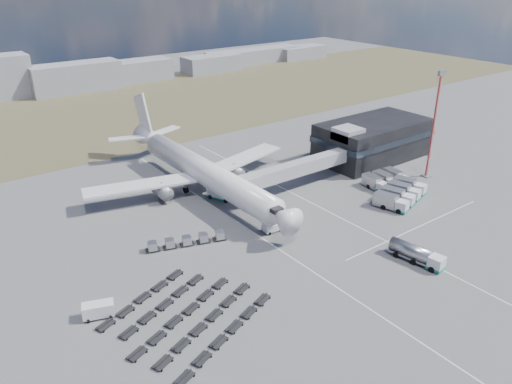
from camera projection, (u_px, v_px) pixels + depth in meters
ground at (294, 250)px, 90.61m from camera, size 420.00×420.00×0.00m
grass_strip at (84, 116)px, 170.70m from camera, size 420.00×90.00×0.01m
lane_markings at (322, 228)px, 98.11m from camera, size 47.12×110.00×0.01m
terminal at (372, 139)px, 131.92m from camera, size 30.40×16.40×11.00m
jet_bridge at (289, 171)px, 112.05m from camera, size 30.30×3.80×7.05m
airliner at (201, 170)px, 111.98m from camera, size 51.59×64.53×17.62m
fuel_tanker at (416, 254)px, 86.47m from camera, size 3.98×10.05×3.16m
pushback_tug at (272, 228)px, 96.75m from camera, size 3.75×2.25×1.60m
utility_van at (98, 310)px, 72.99m from camera, size 4.92×3.44×2.38m
catering_truck at (219, 193)px, 110.02m from camera, size 4.31×6.00×2.55m
service_trucks_near at (400, 194)px, 109.23m from camera, size 14.73×10.77×2.93m
service_trucks_far at (386, 180)px, 116.33m from camera, size 9.69×7.66×2.77m
uld_row at (187, 241)px, 91.80m from camera, size 14.87×6.11×1.66m
baggage_dollies at (185, 316)px, 73.22m from camera, size 25.68×23.70×0.68m
floodlight_mast at (434, 126)px, 116.93m from camera, size 2.39×1.99×25.79m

